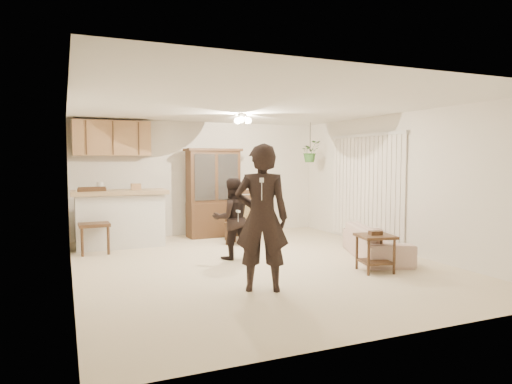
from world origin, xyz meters
name	(u,v)px	position (x,y,z in m)	size (l,w,h in m)	color
floor	(258,264)	(0.00, 0.00, 0.00)	(6.50, 6.50, 0.00)	beige
ceiling	(258,106)	(0.00, 0.00, 2.50)	(5.50, 6.50, 0.02)	white
wall_back	(201,178)	(0.00, 3.25, 1.25)	(5.50, 0.02, 2.50)	silver
wall_front	(397,205)	(0.00, -3.25, 1.25)	(5.50, 0.02, 2.50)	silver
wall_left	(70,191)	(-2.75, 0.00, 1.25)	(0.02, 6.50, 2.50)	silver
wall_right	(398,183)	(2.75, 0.00, 1.25)	(0.02, 6.50, 2.50)	silver
breakfast_bar	(120,221)	(-1.85, 2.35, 0.50)	(1.60, 0.55, 1.00)	silver
bar_top	(120,192)	(-1.85, 2.35, 1.05)	(1.75, 0.70, 0.08)	tan
upper_cabinets	(112,138)	(-1.90, 3.07, 2.10)	(1.50, 0.34, 0.70)	olive
vertical_blinds	(365,188)	(2.71, 0.90, 1.10)	(0.06, 2.30, 2.10)	white
ceiling_fixture	(242,119)	(0.20, 1.20, 2.40)	(0.36, 0.36, 0.20)	#FFEBBF
hanging_plant	(310,152)	(2.30, 2.40, 1.85)	(0.43, 0.37, 0.48)	#2D5B24
plant_cord	(310,137)	(2.30, 2.40, 2.17)	(0.01, 0.01, 0.65)	#29231E
sofa	(376,236)	(2.05, -0.31, 0.37)	(1.87, 0.73, 0.73)	beige
adult	(262,220)	(-0.53, -1.36, 0.90)	(0.66, 0.43, 1.80)	black
child	(232,219)	(-0.24, 0.55, 0.68)	(0.66, 0.51, 1.35)	black
china_hutch	(213,193)	(0.15, 2.83, 0.94)	(1.23, 0.51, 1.91)	#352213
side_table	(375,253)	(1.42, -1.11, 0.29)	(0.59, 0.59, 0.61)	#352213
chair_bar	(94,235)	(-2.35, 1.93, 0.33)	(0.53, 0.53, 1.18)	#352213
chair_hutch_left	(239,231)	(0.32, 1.73, 0.27)	(0.60, 0.60, 0.96)	#352213
chair_hutch_right	(238,226)	(0.45, 2.10, 0.30)	(0.50, 0.50, 1.06)	#352213
controller_adult	(262,180)	(-0.71, -1.76, 1.43)	(0.05, 0.16, 0.05)	white
controller_child	(238,211)	(-0.25, 0.24, 0.84)	(0.04, 0.12, 0.04)	white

